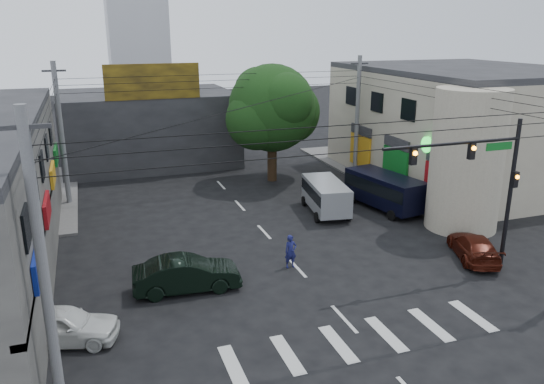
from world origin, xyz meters
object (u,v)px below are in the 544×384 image
street_tree (272,108)px  white_compact (62,325)px  utility_pole_far_left (62,135)px  utility_pole_near_left (43,266)px  maroon_sedan (474,247)px  traffic_officer (291,251)px  utility_pole_far_right (357,118)px  traffic_gantry (484,173)px  silver_minivan (326,198)px  dark_sedan (187,274)px  navy_van (385,192)px

street_tree → white_compact: (-14.50, -18.00, -4.78)m
street_tree → utility_pole_far_left: 14.56m
street_tree → utility_pole_near_left: utility_pole_near_left is taller
maroon_sedan → traffic_officer: bearing=8.8°
utility_pole_far_left → traffic_officer: size_ratio=5.60×
utility_pole_far_right → traffic_gantry: bearing=-98.9°
traffic_officer → silver_minivan: bearing=51.6°
street_tree → utility_pole_far_right: utility_pole_far_right is taller
silver_minivan → traffic_gantry: bearing=-153.8°
street_tree → utility_pole_near_left: bearing=-124.0°
utility_pole_near_left → silver_minivan: utility_pole_near_left is taller
traffic_gantry → utility_pole_far_left: 25.00m
street_tree → traffic_gantry: size_ratio=1.21×
maroon_sedan → white_compact: bearing=25.0°
maroon_sedan → silver_minivan: 9.65m
utility_pole_far_left → dark_sedan: utility_pole_far_left is taller
dark_sedan → navy_van: 15.55m
utility_pole_far_left → maroon_sedan: utility_pole_far_left is taller
navy_van → dark_sedan: bearing=105.3°
utility_pole_far_right → dark_sedan: utility_pole_far_right is taller
street_tree → navy_van: size_ratio=1.48×
dark_sedan → traffic_officer: bearing=-78.3°
traffic_gantry → traffic_officer: 9.58m
street_tree → white_compact: size_ratio=1.98×
street_tree → silver_minivan: street_tree is taller
utility_pole_near_left → utility_pole_far_left: size_ratio=1.00×
utility_pole_near_left → utility_pole_far_right: same height
street_tree → utility_pole_far_left: size_ratio=0.95×
silver_minivan → traffic_officer: silver_minivan is taller
utility_pole_far_left → maroon_sedan: 25.28m
street_tree → silver_minivan: (0.68, -8.14, -4.47)m
white_compact → navy_van: bearing=-46.9°
traffic_gantry → dark_sedan: size_ratio=1.51×
navy_van → utility_pole_far_right: bearing=-25.0°
utility_pole_far_right → traffic_officer: size_ratio=5.60×
maroon_sedan → silver_minivan: (-4.09, 8.74, 0.38)m
traffic_gantry → traffic_officer: traffic_gantry is taller
street_tree → navy_van: bearing=-62.3°
utility_pole_near_left → navy_van: bearing=34.0°
utility_pole_far_left → utility_pole_near_left: bearing=-90.0°
dark_sedan → white_compact: size_ratio=1.09×
maroon_sedan → utility_pole_far_left: bearing=-17.8°
silver_minivan → traffic_officer: size_ratio=2.98×
dark_sedan → silver_minivan: (10.11, 7.34, 0.23)m
traffic_gantry → utility_pole_near_left: 18.66m
navy_van → traffic_officer: size_ratio=3.58×
utility_pole_far_right → traffic_officer: utility_pole_far_right is taller
utility_pole_near_left → traffic_officer: (10.23, 6.69, -3.78)m
silver_minivan → navy_van: 3.90m
street_tree → dark_sedan: 18.73m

